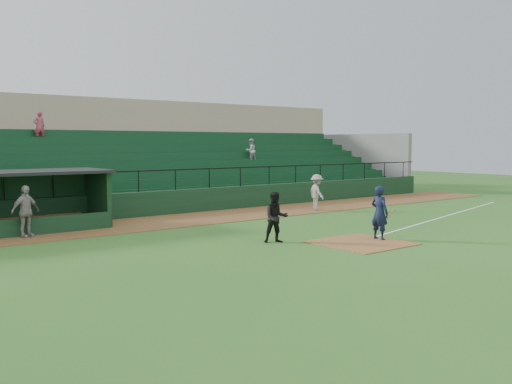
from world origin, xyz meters
TOP-DOWN VIEW (x-y plane):
  - ground at (0.00, 0.00)m, footprint 90.00×90.00m
  - warning_track at (0.00, 8.00)m, footprint 40.00×4.00m
  - home_plate_dirt at (0.00, -1.00)m, footprint 3.00×3.00m
  - foul_line at (8.00, 1.20)m, footprint 17.49×4.44m
  - stadium_structure at (-0.00, 16.46)m, footprint 38.00×13.08m
  - batter_at_plate at (1.05, -0.94)m, footprint 1.04×0.73m
  - umpire at (-2.29, 0.93)m, footprint 1.09×1.00m
  - runner at (5.49, 6.87)m, footprint 1.01×1.35m
  - dugout_player_a at (-8.96, 7.46)m, footprint 1.22×0.82m

SIDE VIEW (x-z plane):
  - ground at x=0.00m, z-range 0.00..0.00m
  - foul_line at x=8.00m, z-range 0.00..0.01m
  - warning_track at x=0.00m, z-range 0.00..0.03m
  - home_plate_dirt at x=0.00m, z-range 0.00..0.03m
  - umpire at x=-2.29m, z-range 0.00..1.80m
  - runner at x=5.49m, z-range 0.03..1.90m
  - dugout_player_a at x=-8.96m, z-range 0.03..1.96m
  - batter_at_plate at x=1.05m, z-range 0.00..1.99m
  - stadium_structure at x=0.00m, z-range -0.90..5.50m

